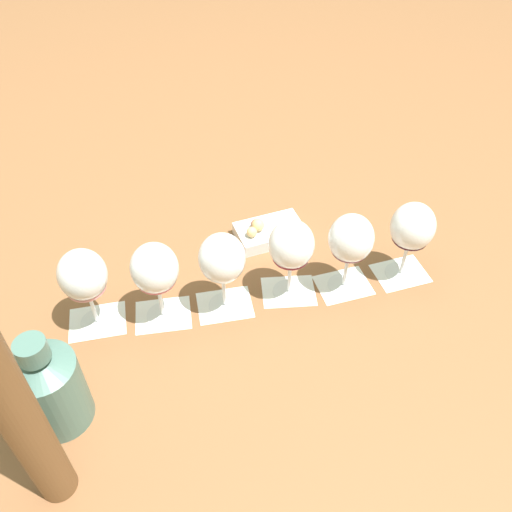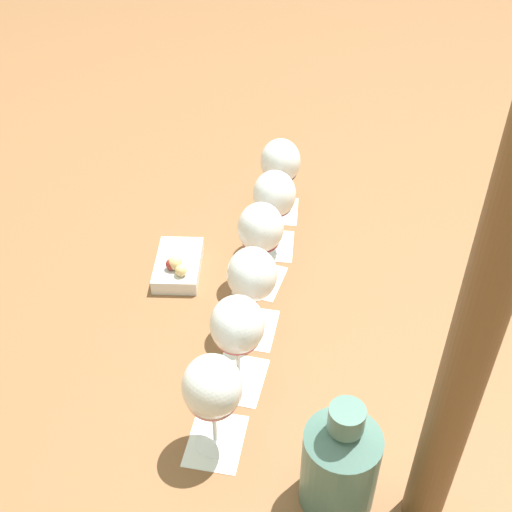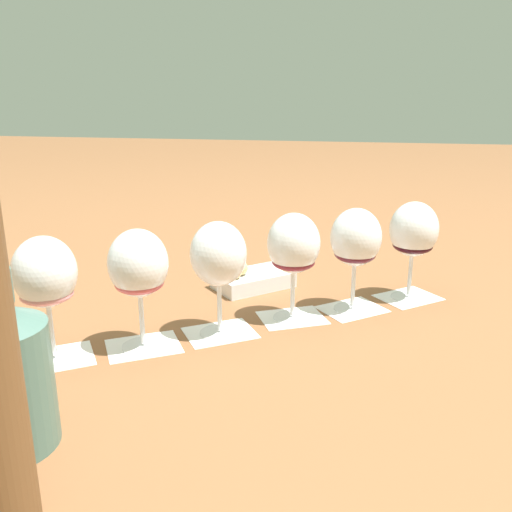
# 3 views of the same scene
# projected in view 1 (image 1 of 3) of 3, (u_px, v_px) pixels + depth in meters

# --- Properties ---
(ground_plane) EXTENTS (8.00, 8.00, 0.00)m
(ground_plane) POSITION_uv_depth(u_px,v_px,m) (256.00, 298.00, 1.17)
(ground_plane) COLOR brown
(tasting_card_0) EXTENTS (0.15, 0.14, 0.00)m
(tasting_card_0) POSITION_uv_depth(u_px,v_px,m) (98.00, 321.00, 1.12)
(tasting_card_0) COLOR white
(tasting_card_0) RESTS_ON ground_plane
(tasting_card_1) EXTENTS (0.15, 0.14, 0.00)m
(tasting_card_1) POSITION_uv_depth(u_px,v_px,m) (163.00, 315.00, 1.13)
(tasting_card_1) COLOR white
(tasting_card_1) RESTS_ON ground_plane
(tasting_card_2) EXTENTS (0.15, 0.14, 0.00)m
(tasting_card_2) POSITION_uv_depth(u_px,v_px,m) (225.00, 305.00, 1.15)
(tasting_card_2) COLOR white
(tasting_card_2) RESTS_ON ground_plane
(tasting_card_3) EXTENTS (0.14, 0.13, 0.00)m
(tasting_card_3) POSITION_uv_depth(u_px,v_px,m) (288.00, 291.00, 1.18)
(tasting_card_3) COLOR white
(tasting_card_3) RESTS_ON ground_plane
(tasting_card_4) EXTENTS (0.15, 0.14, 0.00)m
(tasting_card_4) POSITION_uv_depth(u_px,v_px,m) (343.00, 285.00, 1.19)
(tasting_card_4) COLOR white
(tasting_card_4) RESTS_ON ground_plane
(tasting_card_5) EXTENTS (0.15, 0.14, 0.00)m
(tasting_card_5) POSITION_uv_depth(u_px,v_px,m) (400.00, 273.00, 1.22)
(tasting_card_5) COLOR white
(tasting_card_5) RESTS_ON ground_plane
(wine_glass_0) EXTENTS (0.09, 0.09, 0.19)m
(wine_glass_0) POSITION_uv_depth(u_px,v_px,m) (83.00, 278.00, 1.03)
(wine_glass_0) COLOR white
(wine_glass_0) RESTS_ON tasting_card_0
(wine_glass_1) EXTENTS (0.09, 0.09, 0.19)m
(wine_glass_1) POSITION_uv_depth(u_px,v_px,m) (155.00, 271.00, 1.04)
(wine_glass_1) COLOR white
(wine_glass_1) RESTS_ON tasting_card_1
(wine_glass_2) EXTENTS (0.09, 0.09, 0.19)m
(wine_glass_2) POSITION_uv_depth(u_px,v_px,m) (222.00, 261.00, 1.06)
(wine_glass_2) COLOR white
(wine_glass_2) RESTS_ON tasting_card_2
(wine_glass_3) EXTENTS (0.09, 0.09, 0.19)m
(wine_glass_3) POSITION_uv_depth(u_px,v_px,m) (291.00, 247.00, 1.09)
(wine_glass_3) COLOR white
(wine_glass_3) RESTS_ON tasting_card_3
(wine_glass_4) EXTENTS (0.09, 0.09, 0.19)m
(wine_glass_4) POSITION_uv_depth(u_px,v_px,m) (351.00, 241.00, 1.10)
(wine_glass_4) COLOR white
(wine_glass_4) RESTS_ON tasting_card_4
(wine_glass_5) EXTENTS (0.09, 0.09, 0.19)m
(wine_glass_5) POSITION_uv_depth(u_px,v_px,m) (412.00, 229.00, 1.13)
(wine_glass_5) COLOR white
(wine_glass_5) RESTS_ON tasting_card_5
(ceramic_vase) EXTENTS (0.11, 0.11, 0.21)m
(ceramic_vase) POSITION_uv_depth(u_px,v_px,m) (49.00, 387.00, 0.91)
(ceramic_vase) COLOR #4C7066
(ceramic_vase) RESTS_ON ground_plane
(snack_dish) EXTENTS (0.18, 0.18, 0.06)m
(snack_dish) POSITION_uv_depth(u_px,v_px,m) (268.00, 232.00, 1.29)
(snack_dish) COLOR silver
(snack_dish) RESTS_ON ground_plane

